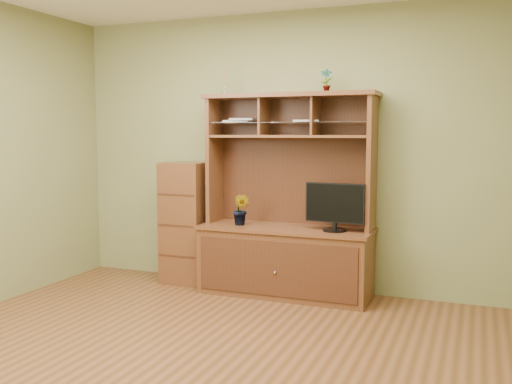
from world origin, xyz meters
The scene contains 8 objects.
room centered at (0.00, 0.00, 1.35)m, with size 4.54×4.04×2.74m.
media_hutch centered at (0.09, 1.73, 0.52)m, with size 1.66×0.61×1.90m.
monitor centered at (0.58, 1.65, 0.88)m, with size 0.55×0.21×0.43m.
orchid_plant centered at (-0.33, 1.65, 0.80)m, with size 0.17×0.13×0.30m, color #29561D.
top_plant centered at (0.44, 1.80, 2.01)m, with size 0.12×0.08×0.22m, color #3D6C26.
reed_diffuser centered at (-0.57, 1.80, 2.02)m, with size 0.06×0.06×0.30m.
magazines centered at (-0.21, 1.80, 1.65)m, with size 1.00×0.26×0.04m.
side_cabinet centered at (-1.01, 1.78, 0.62)m, with size 0.44×0.40×1.23m.
Camera 1 is at (1.78, -3.33, 1.53)m, focal length 40.00 mm.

